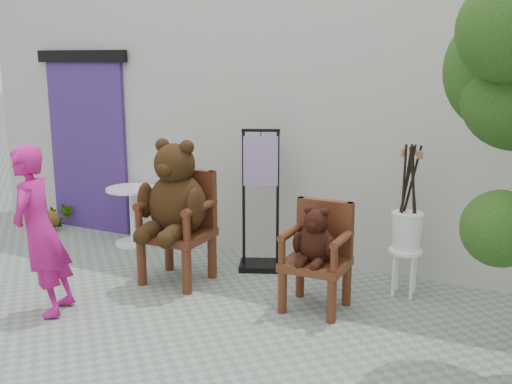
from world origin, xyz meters
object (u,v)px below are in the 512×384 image
Objects in this scene: cafe_table at (132,209)px; stool_bucket at (407,230)px; person at (40,231)px; chair_small at (317,247)px; display_stand at (261,216)px; chair_big at (176,203)px.

stool_bucket is (3.33, -0.15, 0.20)m from cafe_table.
chair_small is at bearing 98.37° from person.
chair_small is 1.15m from display_stand.
cafe_table is (-0.54, 1.97, -0.31)m from person.
chair_big reaches higher than cafe_table.
stool_bucket is at bearing -25.18° from display_stand.
display_stand is (1.23, 1.88, -0.17)m from person.
display_stand is at bearing 178.00° from stool_bucket.
person reaches higher than stool_bucket.
person is (-2.14, -1.17, 0.17)m from chair_small.
person is at bearing -146.82° from stool_bucket.
cafe_table is 0.48× the size of stool_bucket.
stool_bucket is (0.65, 0.65, 0.06)m from chair_small.
cafe_table is at bearing 163.41° from chair_small.
chair_small is (1.50, -0.00, -0.24)m from chair_big.
chair_big is 1.00× the size of stool_bucket.
chair_big reaches higher than chair_small.
person reaches higher than cafe_table.
chair_small is 0.64× the size of display_stand.
chair_small reaches higher than cafe_table.
person is at bearing -118.48° from chair_big.
chair_small is 2.45m from person.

